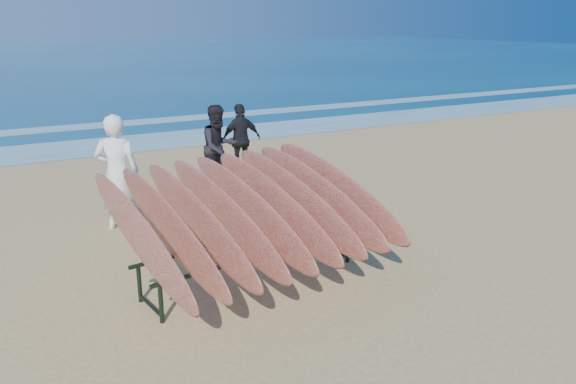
# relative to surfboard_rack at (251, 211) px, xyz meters

# --- Properties ---
(ground) EXTENTS (120.00, 120.00, 0.00)m
(ground) POSITION_rel_surfboard_rack_xyz_m (0.95, -0.10, -1.01)
(ground) COLOR tan
(ground) RESTS_ON ground
(ocean) EXTENTS (160.00, 160.00, 0.00)m
(ocean) POSITION_rel_surfboard_rack_xyz_m (0.95, 54.90, -1.00)
(ocean) COLOR navy
(ocean) RESTS_ON ground
(foam_near) EXTENTS (160.00, 160.00, 0.00)m
(foam_near) POSITION_rel_surfboard_rack_xyz_m (0.95, 9.90, -1.00)
(foam_near) COLOR white
(foam_near) RESTS_ON ground
(foam_far) EXTENTS (160.00, 160.00, 0.00)m
(foam_far) POSITION_rel_surfboard_rack_xyz_m (0.95, 13.40, -1.00)
(foam_far) COLOR white
(foam_far) RESTS_ON ground
(surfboard_rack) EXTENTS (3.58, 3.49, 1.72)m
(surfboard_rack) POSITION_rel_surfboard_rack_xyz_m (0.00, 0.00, 0.00)
(surfboard_rack) COLOR black
(surfboard_rack) RESTS_ON ground
(person_white) EXTENTS (0.85, 0.71, 1.98)m
(person_white) POSITION_rel_surfboard_rack_xyz_m (-1.12, 2.93, -0.02)
(person_white) COLOR white
(person_white) RESTS_ON ground
(person_dark_a) EXTENTS (1.00, 0.86, 1.78)m
(person_dark_a) POSITION_rel_surfboard_rack_xyz_m (1.30, 4.44, -0.12)
(person_dark_a) COLOR black
(person_dark_a) RESTS_ON ground
(person_dark_b) EXTENTS (0.97, 0.41, 1.64)m
(person_dark_b) POSITION_rel_surfboard_rack_xyz_m (2.17, 5.26, -0.19)
(person_dark_b) COLOR black
(person_dark_b) RESTS_ON ground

